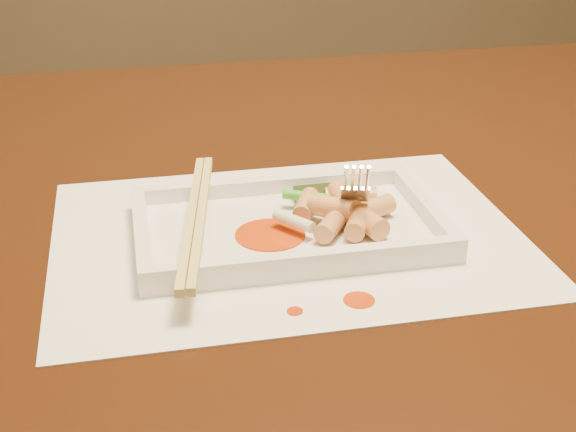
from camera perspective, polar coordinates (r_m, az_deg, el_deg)
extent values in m
cube|color=black|center=(0.83, 4.42, 1.71)|extent=(1.40, 0.90, 0.04)
cube|color=white|center=(0.69, 0.00, -1.39)|extent=(0.40, 0.30, 0.00)
cylinder|color=#C13805|center=(0.60, 5.07, -5.97)|extent=(0.02, 0.02, 0.00)
cylinder|color=#C13805|center=(0.59, 0.49, -6.78)|extent=(0.01, 0.01, 0.00)
cube|color=white|center=(0.69, 0.00, -1.04)|extent=(0.26, 0.16, 0.01)
cube|color=white|center=(0.75, -1.16, 2.22)|extent=(0.26, 0.01, 0.01)
cube|color=white|center=(0.62, 1.40, -3.19)|extent=(0.26, 0.01, 0.01)
cube|color=white|center=(0.67, -10.38, -1.18)|extent=(0.01, 0.14, 0.01)
cube|color=white|center=(0.72, 9.73, 0.68)|extent=(0.01, 0.14, 0.01)
cube|color=black|center=(0.73, 2.05, 1.43)|extent=(0.04, 0.03, 0.01)
cylinder|color=#EAEACC|center=(0.67, 0.41, -0.35)|extent=(0.03, 0.04, 0.01)
cylinder|color=green|center=(0.71, 2.99, 1.22)|extent=(0.08, 0.05, 0.01)
cube|color=#CBBD65|center=(0.67, -6.88, -0.06)|extent=(0.05, 0.24, 0.01)
cube|color=#CBBD65|center=(0.67, -6.20, 0.01)|extent=(0.05, 0.24, 0.01)
cylinder|color=#C13805|center=(0.67, -1.28, -1.34)|extent=(0.06, 0.06, 0.00)
cylinder|color=tan|center=(0.67, 3.14, -0.60)|extent=(0.04, 0.04, 0.02)
cylinder|color=tan|center=(0.68, 5.01, -0.43)|extent=(0.03, 0.05, 0.02)
cylinder|color=tan|center=(0.70, 4.05, 1.16)|extent=(0.02, 0.05, 0.02)
cylinder|color=tan|center=(0.72, 4.48, 1.37)|extent=(0.05, 0.03, 0.02)
cylinder|color=tan|center=(0.70, 5.97, 0.50)|extent=(0.05, 0.03, 0.02)
cylinder|color=tan|center=(0.69, 3.10, 0.61)|extent=(0.04, 0.04, 0.02)
cylinder|color=tan|center=(0.70, 1.29, 0.79)|extent=(0.03, 0.04, 0.02)
cylinder|color=tan|center=(0.68, 5.60, -0.34)|extent=(0.03, 0.05, 0.02)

